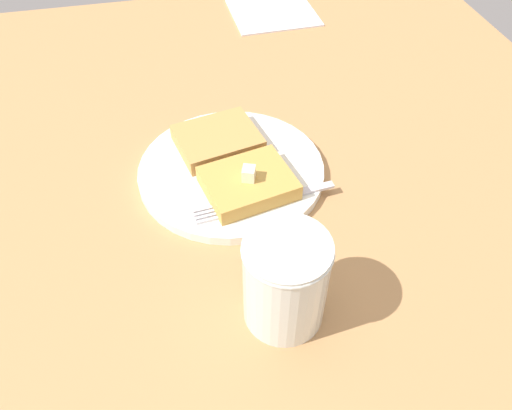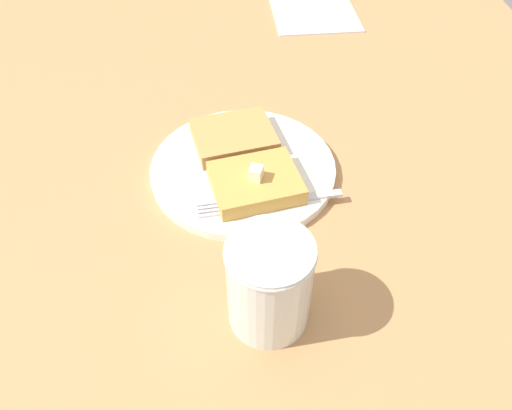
{
  "view_description": "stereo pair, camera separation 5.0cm",
  "coord_description": "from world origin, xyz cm",
  "px_view_note": "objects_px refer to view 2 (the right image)",
  "views": [
    {
      "loc": [
        -43.63,
        7.89,
        43.27
      ],
      "look_at": [
        -10.44,
        0.4,
        7.2
      ],
      "focal_mm": 35.0,
      "sensor_mm": 36.0,
      "label": 1
    },
    {
      "loc": [
        -44.37,
        2.99,
        43.27
      ],
      "look_at": [
        -10.44,
        0.4,
        7.2
      ],
      "focal_mm": 35.0,
      "sensor_mm": 36.0,
      "label": 2
    }
  ],
  "objects_px": {
    "fork": "(261,203)",
    "syrup_jar": "(274,287)",
    "plate": "(243,168)",
    "napkin": "(315,15)"
  },
  "relations": [
    {
      "from": "fork",
      "to": "syrup_jar",
      "type": "bearing_deg",
      "value": 179.83
    },
    {
      "from": "fork",
      "to": "syrup_jar",
      "type": "xyz_separation_m",
      "value": [
        -0.13,
        0.0,
        0.03
      ]
    },
    {
      "from": "plate",
      "to": "fork",
      "type": "xyz_separation_m",
      "value": [
        -0.06,
        -0.02,
        0.01
      ]
    },
    {
      "from": "plate",
      "to": "napkin",
      "type": "height_order",
      "value": "plate"
    },
    {
      "from": "plate",
      "to": "syrup_jar",
      "type": "distance_m",
      "value": 0.2
    },
    {
      "from": "syrup_jar",
      "to": "napkin",
      "type": "bearing_deg",
      "value": -12.76
    },
    {
      "from": "plate",
      "to": "napkin",
      "type": "xyz_separation_m",
      "value": [
        0.39,
        -0.15,
        -0.0
      ]
    },
    {
      "from": "plate",
      "to": "napkin",
      "type": "distance_m",
      "value": 0.42
    },
    {
      "from": "fork",
      "to": "syrup_jar",
      "type": "relative_size",
      "value": 1.65
    },
    {
      "from": "fork",
      "to": "syrup_jar",
      "type": "height_order",
      "value": "syrup_jar"
    }
  ]
}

